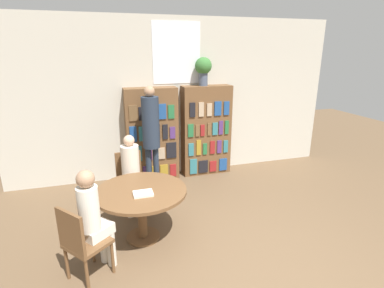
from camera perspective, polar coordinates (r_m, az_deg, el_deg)
The scene contains 12 objects.
ground_plane at distance 3.65m, azimuth 11.27°, elevation -24.27°, with size 16.00×16.00×0.00m, color brown.
wall_back at distance 5.84m, azimuth -2.90°, elevation 8.60°, with size 6.40×0.07×3.00m.
bookshelf_left at distance 5.68m, azimuth -7.60°, elevation 1.72°, with size 0.96×0.34×1.76m.
bookshelf_right at distance 5.94m, azimuth 2.71°, elevation 2.55°, with size 0.96×0.34×1.76m.
flower_vase at distance 5.73m, azimuth 2.17°, elevation 14.23°, with size 0.31×0.31×0.52m.
reading_table at distance 3.96m, azimuth -9.64°, elevation -10.17°, with size 1.17×1.17×0.71m.
chair_near_camera at distance 3.50m, azimuth -20.38°, elevation -16.93°, with size 0.56×0.56×0.89m.
chair_left_side at distance 4.83m, azimuth -11.71°, elevation -6.25°, with size 0.42×0.42×0.89m.
seated_reader_left at distance 4.59m, azimuth -11.50°, elevation -4.86°, with size 0.29×0.38×1.22m.
seated_reader_right at distance 3.48m, azimuth -18.23°, elevation -12.95°, with size 0.39×0.37×1.25m.
librarian_standing at distance 5.12m, azimuth -7.83°, elevation 2.94°, with size 0.29×0.56×1.85m.
open_book_on_table at distance 3.78m, azimuth -9.30°, elevation -9.31°, with size 0.24×0.18×0.03m.
Camera 1 is at (-1.39, -2.35, 2.41)m, focal length 28.00 mm.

